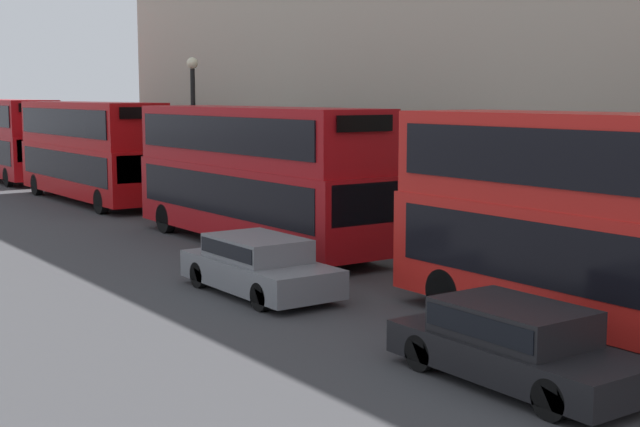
{
  "coord_description": "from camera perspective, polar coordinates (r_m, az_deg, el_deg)",
  "views": [
    {
      "loc": [
        -12.48,
        -3.62,
        4.69
      ],
      "look_at": [
        0.48,
        14.96,
        1.68
      ],
      "focal_mm": 50.0,
      "sensor_mm": 36.0,
      "label": 1
    }
  ],
  "objects": [
    {
      "name": "bus_second_in_queue",
      "position": [
        27.72,
        -4.25,
        2.8
      ],
      "size": [
        2.59,
        11.3,
        4.33
      ],
      "color": "#A80F14",
      "rests_on": "ground"
    },
    {
      "name": "car_hatchback",
      "position": [
        21.18,
        -3.95,
        -3.22
      ],
      "size": [
        1.9,
        4.57,
        1.37
      ],
      "color": "slate",
      "rests_on": "ground"
    },
    {
      "name": "bus_trailing",
      "position": [
        52.49,
        -19.38,
        4.7
      ],
      "size": [
        2.59,
        10.95,
        4.44
      ],
      "color": "#A80F14",
      "rests_on": "ground"
    },
    {
      "name": "street_lamp",
      "position": [
        34.89,
        -8.11,
        6.06
      ],
      "size": [
        0.44,
        0.44,
        6.13
      ],
      "color": "black",
      "rests_on": "ground"
    },
    {
      "name": "bus_third_in_queue",
      "position": [
        40.44,
        -14.51,
        4.12
      ],
      "size": [
        2.59,
        11.36,
        4.39
      ],
      "color": "#B20C0F",
      "rests_on": "ground"
    },
    {
      "name": "car_dark_sedan",
      "position": [
        15.0,
        12.38,
        -8.01
      ],
      "size": [
        1.83,
        4.47,
        1.32
      ],
      "color": "black",
      "rests_on": "ground"
    }
  ]
}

